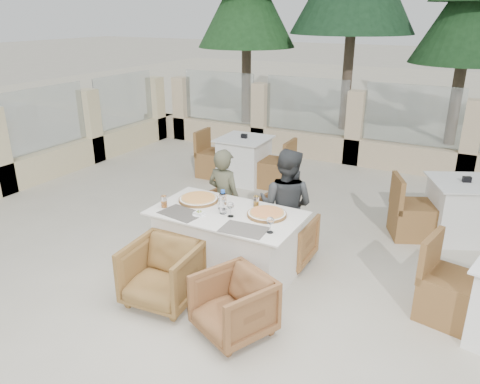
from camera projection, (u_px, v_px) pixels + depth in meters
The scene contains 26 objects.
ground at pixel (229, 278), 5.19m from camera, with size 80.00×80.00×0.00m, color #BDB5A1.
sand_patch at pixel (425, 94), 16.64m from camera, with size 30.00×16.00×0.01m, color beige.
perimeter_wall_far at pixel (355, 123), 8.83m from camera, with size 10.00×0.34×1.60m, color beige, non-canonical shape.
perimeter_wall_left at pixel (48, 132), 8.14m from camera, with size 0.34×7.00×1.60m, color beige, non-canonical shape.
pine_far_left at pixel (247, 12), 11.49m from camera, with size 2.42×2.42×5.50m, color #204B21.
pine_centre at pixel (468, 25), 9.51m from camera, with size 2.20×2.20×5.00m, color #1B3F1D.
dining_table at pixel (227, 245), 5.11m from camera, with size 1.60×0.90×0.77m, color silver, non-canonical shape.
placemat_near_left at pixel (181, 213), 4.94m from camera, with size 0.45×0.30×0.00m, color #4F4A43.
placemat_near_right at pixel (244, 229), 4.57m from camera, with size 0.45×0.30×0.00m, color #5E5850.
pizza_left at pixel (198, 199), 5.25m from camera, with size 0.44×0.44×0.06m, color #D0601C.
pizza_right at pixel (267, 213), 4.87m from camera, with size 0.41×0.41×0.05m, color #D44A1C.
water_bottle at pixel (223, 202), 4.90m from camera, with size 0.08×0.08×0.26m, color silver.
wine_glass_centre at pixel (221, 201), 5.03m from camera, with size 0.08×0.08×0.18m, color silver, non-canonical shape.
wine_glass_near at pixel (231, 208), 4.83m from camera, with size 0.08×0.08×0.18m, color white, non-canonical shape.
wine_glass_corner at pixel (270, 224), 4.48m from camera, with size 0.08×0.08×0.18m, color silver, non-canonical shape.
beer_glass_left at pixel (164, 202), 5.08m from camera, with size 0.06×0.06×0.13m, color orange.
beer_glass_right at pixel (256, 202), 5.08m from camera, with size 0.06×0.06×0.12m, color #C4801B.
olive_dish at pixel (199, 213), 4.90m from camera, with size 0.11×0.11×0.04m, color white, non-canonical shape.
armchair_far_left at pixel (236, 214), 6.03m from camera, with size 0.68×0.70×0.64m, color brown.
armchair_far_right at pixel (286, 239), 5.45m from camera, with size 0.61×0.63×0.57m, color olive.
armchair_near_left at pixel (163, 273), 4.68m from camera, with size 0.68×0.70×0.63m, color olive.
armchair_near_right at pixel (233, 305), 4.22m from camera, with size 0.61×0.63×0.57m, color brown.
diner_left at pixel (224, 200), 5.66m from camera, with size 0.46×0.30×1.27m, color #494A36.
diner_right at pixel (286, 206), 5.36m from camera, with size 0.66×0.52×1.36m, color #353739.
bg_table_a at pixel (244, 160), 8.02m from camera, with size 1.64×0.82×0.77m, color silver, non-canonical shape.
bg_table_b at pixel (461, 210), 5.99m from camera, with size 1.64×0.82×0.77m, color silver, non-canonical shape.
Camera 1 is at (2.26, -3.88, 2.76)m, focal length 35.00 mm.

